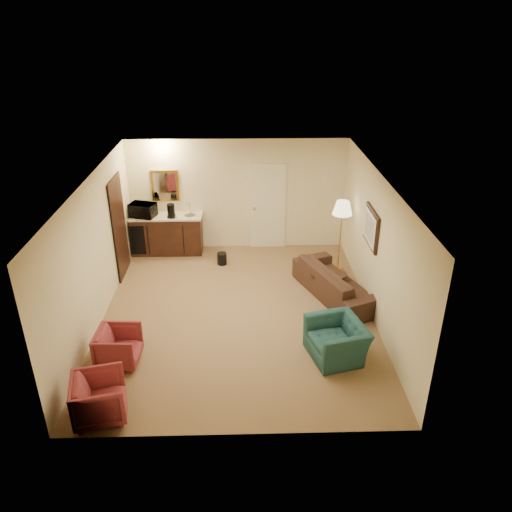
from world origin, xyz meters
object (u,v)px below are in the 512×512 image
(rose_chair_near, at_px, (118,345))
(floor_lamp, at_px, (340,236))
(teal_armchair, at_px, (337,334))
(coffee_table, at_px, (328,283))
(wetbar_cabinet, at_px, (167,234))
(sofa, at_px, (337,277))
(rose_chair_far, at_px, (99,396))
(coffee_maker, at_px, (171,211))
(microwave, at_px, (143,209))
(waste_bin, at_px, (222,259))

(rose_chair_near, relative_size, floor_lamp, 0.43)
(teal_armchair, distance_m, coffee_table, 2.06)
(rose_chair_near, bearing_deg, floor_lamp, -49.77)
(rose_chair_near, bearing_deg, wetbar_cabinet, -0.99)
(wetbar_cabinet, bearing_deg, floor_lamp, -13.87)
(sofa, distance_m, rose_chair_far, 5.00)
(rose_chair_far, xyz_separation_m, floor_lamp, (4.10, 4.37, 0.43))
(teal_armchair, relative_size, coffee_maker, 3.01)
(wetbar_cabinet, bearing_deg, microwave, -174.80)
(rose_chair_near, bearing_deg, coffee_table, -57.63)
(wetbar_cabinet, xyz_separation_m, sofa, (3.60, -2.12, -0.04))
(sofa, bearing_deg, waste_bin, 35.31)
(floor_lamp, height_order, microwave, floor_lamp)
(floor_lamp, bearing_deg, microwave, 168.24)
(teal_armchair, height_order, coffee_maker, coffee_maker)
(wetbar_cabinet, bearing_deg, rose_chair_near, -93.47)
(teal_armchair, bearing_deg, rose_chair_far, -84.99)
(rose_chair_far, distance_m, coffee_maker, 5.27)
(wetbar_cabinet, xyz_separation_m, coffee_maker, (0.15, -0.12, 0.62))
(coffee_table, height_order, floor_lamp, floor_lamp)
(wetbar_cabinet, height_order, coffee_maker, coffee_maker)
(wetbar_cabinet, height_order, coffee_table, wetbar_cabinet)
(wetbar_cabinet, xyz_separation_m, rose_chair_near, (-0.25, -4.13, -0.12))
(waste_bin, bearing_deg, coffee_maker, 154.12)
(sofa, bearing_deg, coffee_table, 27.46)
(sofa, xyz_separation_m, microwave, (-4.10, 2.08, 0.69))
(sofa, bearing_deg, rose_chair_near, 94.87)
(teal_armchair, bearing_deg, wetbar_cabinet, -156.04)
(teal_armchair, bearing_deg, sofa, 155.15)
(teal_armchair, distance_m, rose_chair_near, 3.52)
(rose_chair_near, relative_size, microwave, 1.19)
(microwave, relative_size, coffee_maker, 1.79)
(coffee_maker, bearing_deg, microwave, 167.31)
(waste_bin, xyz_separation_m, microwave, (-1.78, 0.63, 0.98))
(sofa, distance_m, waste_bin, 2.75)
(teal_armchair, bearing_deg, coffee_table, 159.89)
(coffee_table, relative_size, coffee_maker, 2.38)
(rose_chair_far, relative_size, microwave, 1.28)
(floor_lamp, xyz_separation_m, microwave, (-4.35, 0.91, 0.32))
(sofa, relative_size, rose_chair_near, 3.21)
(sofa, bearing_deg, floor_lamp, -34.61)
(rose_chair_near, relative_size, coffee_maker, 2.13)
(coffee_maker, bearing_deg, sofa, -36.32)
(wetbar_cabinet, relative_size, teal_armchair, 1.73)
(coffee_table, xyz_separation_m, floor_lamp, (0.40, 1.05, 0.57))
(rose_chair_far, bearing_deg, coffee_maker, -17.29)
(floor_lamp, bearing_deg, sofa, -102.02)
(wetbar_cabinet, distance_m, rose_chair_near, 4.14)
(microwave, bearing_deg, coffee_maker, 10.45)
(teal_armchair, height_order, waste_bin, teal_armchair)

